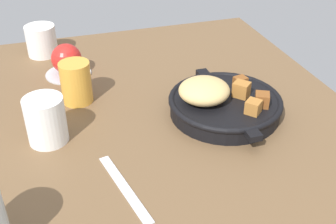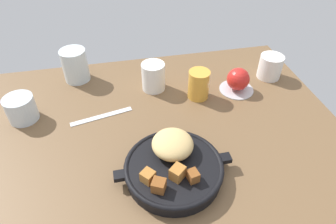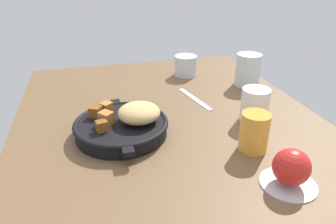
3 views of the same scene
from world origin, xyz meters
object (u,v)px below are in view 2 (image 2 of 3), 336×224
(ceramic_mug_white, at_px, (270,67))
(water_glass_tall, at_px, (75,65))
(cast_iron_skillet, at_px, (173,165))
(butter_knife, at_px, (102,116))
(juice_glass_amber, at_px, (199,84))
(water_glass_short, at_px, (21,109))
(white_creamer_pitcher, at_px, (153,77))
(red_apple, at_px, (238,79))

(ceramic_mug_white, bearing_deg, water_glass_tall, 169.51)
(cast_iron_skillet, height_order, butter_knife, cast_iron_skillet)
(cast_iron_skillet, distance_m, juice_glass_amber, 0.30)
(butter_knife, distance_m, juice_glass_amber, 0.29)
(water_glass_short, bearing_deg, ceramic_mug_white, 4.06)
(white_creamer_pitcher, bearing_deg, ceramic_mug_white, -1.94)
(water_glass_short, relative_size, white_creamer_pitcher, 0.91)
(water_glass_short, height_order, water_glass_tall, water_glass_tall)
(cast_iron_skillet, height_order, ceramic_mug_white, cast_iron_skillet)
(butter_knife, height_order, water_glass_short, water_glass_short)
(water_glass_short, relative_size, water_glass_tall, 0.76)
(water_glass_short, distance_m, white_creamer_pitcher, 0.38)
(red_apple, relative_size, water_glass_tall, 0.66)
(cast_iron_skillet, xyz_separation_m, white_creamer_pitcher, (0.01, 0.33, 0.02))
(juice_glass_amber, bearing_deg, red_apple, 3.00)
(cast_iron_skillet, relative_size, ceramic_mug_white, 3.51)
(juice_glass_amber, bearing_deg, white_creamer_pitcher, 151.16)
(cast_iron_skillet, xyz_separation_m, ceramic_mug_white, (0.39, 0.32, 0.01))
(cast_iron_skillet, height_order, water_glass_tall, water_glass_tall)
(cast_iron_skillet, distance_m, ceramic_mug_white, 0.51)
(water_glass_short, distance_m, juice_glass_amber, 0.50)
(ceramic_mug_white, distance_m, white_creamer_pitcher, 0.38)
(ceramic_mug_white, xyz_separation_m, white_creamer_pitcher, (-0.38, 0.01, 0.01))
(water_glass_tall, relative_size, ceramic_mug_white, 1.37)
(red_apple, bearing_deg, water_glass_tall, 161.45)
(water_glass_tall, distance_m, white_creamer_pitcher, 0.25)
(cast_iron_skillet, relative_size, water_glass_tall, 2.57)
(cast_iron_skillet, bearing_deg, butter_knife, 123.67)
(juice_glass_amber, bearing_deg, cast_iron_skillet, -116.95)
(water_glass_tall, bearing_deg, ceramic_mug_white, -10.49)
(water_glass_tall, distance_m, ceramic_mug_white, 0.62)
(water_glass_short, height_order, ceramic_mug_white, ceramic_mug_white)
(water_glass_tall, distance_m, juice_glass_amber, 0.39)
(water_glass_tall, bearing_deg, red_apple, -18.55)
(water_glass_short, xyz_separation_m, ceramic_mug_white, (0.75, 0.05, 0.00))
(red_apple, height_order, water_glass_tall, water_glass_tall)
(butter_knife, height_order, white_creamer_pitcher, white_creamer_pitcher)
(cast_iron_skillet, distance_m, white_creamer_pitcher, 0.33)
(cast_iron_skillet, relative_size, juice_glass_amber, 3.05)
(red_apple, xyz_separation_m, water_glass_tall, (-0.48, 0.16, 0.01))
(butter_knife, xyz_separation_m, water_glass_short, (-0.21, 0.04, 0.03))
(butter_knife, bearing_deg, cast_iron_skillet, -68.47)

